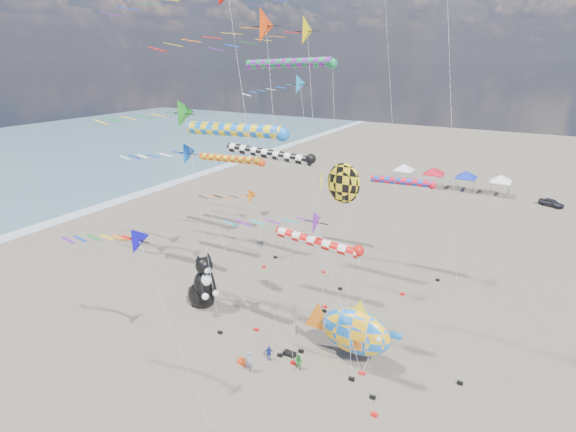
% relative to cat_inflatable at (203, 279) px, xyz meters
% --- Properties ---
extents(delta_kite_0, '(10.37, 1.69, 12.02)m').
position_rel_cat_inflatable_xyz_m(delta_kite_0, '(11.79, -4.84, 8.15)').
color(delta_kite_0, purple).
rests_on(delta_kite_0, ground).
extents(delta_kite_1, '(11.01, 2.08, 23.06)m').
position_rel_cat_inflatable_xyz_m(delta_kite_1, '(6.56, -3.03, 19.05)').
color(delta_kite_1, '#FC430C').
rests_on(delta_kite_1, ground).
extents(delta_kite_3, '(8.81, 1.96, 18.99)m').
position_rel_cat_inflatable_xyz_m(delta_kite_3, '(2.80, 10.79, 15.06)').
color(delta_kite_3, '#1A8FC4').
rests_on(delta_kite_3, ground).
extents(delta_kite_4, '(8.91, 1.71, 7.89)m').
position_rel_cat_inflatable_xyz_m(delta_kite_4, '(-3.01, 8.79, 4.02)').
color(delta_kite_4, orange).
rests_on(delta_kite_4, ground).
extents(delta_kite_6, '(10.27, 1.68, 11.50)m').
position_rel_cat_inflatable_xyz_m(delta_kite_6, '(4.40, -10.87, 7.64)').
color(delta_kite_6, '#0F08BF').
rests_on(delta_kite_6, ground).
extents(delta_kite_7, '(10.70, 2.19, 23.24)m').
position_rel_cat_inflatable_xyz_m(delta_kite_7, '(5.69, 4.86, 19.20)').
color(delta_kite_7, yellow).
rests_on(delta_kite_7, ground).
extents(delta_kite_9, '(11.84, 1.90, 14.51)m').
position_rel_cat_inflatable_xyz_m(delta_kite_9, '(0.19, -0.91, 10.57)').
color(delta_kite_9, blue).
rests_on(delta_kite_9, ground).
extents(delta_kite_10, '(12.59, 2.15, 17.66)m').
position_rel_cat_inflatable_xyz_m(delta_kite_10, '(-1.21, -2.63, 13.62)').
color(delta_kite_10, '#1D9221').
rests_on(delta_kite_10, ground).
extents(windsock_0, '(9.26, 0.82, 13.38)m').
position_rel_cat_inflatable_xyz_m(windsock_0, '(4.53, 4.20, 10.31)').
color(windsock_0, black).
rests_on(windsock_0, ground).
extents(windsock_1, '(9.83, 0.81, 20.24)m').
position_rel_cat_inflatable_xyz_m(windsock_1, '(3.88, 8.44, 17.14)').
color(windsock_1, '#178146').
rests_on(windsock_1, ground).
extents(windsock_2, '(7.38, 0.71, 9.68)m').
position_rel_cat_inflatable_xyz_m(windsock_2, '(12.51, 14.67, 6.65)').
color(windsock_2, red).
rests_on(windsock_2, ground).
extents(windsock_3, '(9.79, 0.82, 10.63)m').
position_rel_cat_inflatable_xyz_m(windsock_3, '(-4.90, 11.39, 7.57)').
color(windsock_3, '#D84312').
rests_on(windsock_3, ground).
extents(windsock_4, '(9.17, 0.92, 16.20)m').
position_rel_cat_inflatable_xyz_m(windsock_4, '(5.51, -1.60, 13.07)').
color(windsock_4, blue).
rests_on(windsock_4, ground).
extents(windsock_5, '(7.08, 0.68, 10.18)m').
position_rel_cat_inflatable_xyz_m(windsock_5, '(12.57, -3.51, 7.16)').
color(windsock_5, red).
rests_on(windsock_5, ground).
extents(angelfish_kite, '(3.74, 3.02, 14.14)m').
position_rel_cat_inflatable_xyz_m(angelfish_kite, '(12.42, -0.60, 10.11)').
color(angelfish_kite, yellow).
rests_on(angelfish_kite, ground).
extents(cat_inflatable, '(4.32, 3.37, 5.22)m').
position_rel_cat_inflatable_xyz_m(cat_inflatable, '(0.00, 0.00, 0.00)').
color(cat_inflatable, black).
rests_on(cat_inflatable, ground).
extents(fish_inflatable, '(6.62, 2.15, 5.03)m').
position_rel_cat_inflatable_xyz_m(fish_inflatable, '(13.95, -0.68, -0.13)').
color(fish_inflatable, blue).
rests_on(fish_inflatable, ground).
extents(person_adult, '(0.69, 0.60, 1.61)m').
position_rel_cat_inflatable_xyz_m(person_adult, '(8.23, -5.23, -1.80)').
color(person_adult, gray).
rests_on(person_adult, ground).
extents(child_green, '(0.64, 0.52, 1.20)m').
position_rel_cat_inflatable_xyz_m(child_green, '(11.05, -3.39, -2.01)').
color(child_green, '#207228').
rests_on(child_green, ground).
extents(child_blue, '(0.71, 0.54, 1.12)m').
position_rel_cat_inflatable_xyz_m(child_blue, '(8.69, -3.47, -2.05)').
color(child_blue, navy).
rests_on(child_blue, ground).
extents(kite_bag_0, '(0.90, 0.44, 0.30)m').
position_rel_cat_inflatable_xyz_m(kite_bag_0, '(15.72, 3.63, -2.46)').
color(kite_bag_0, blue).
rests_on(kite_bag_0, ground).
extents(kite_bag_1, '(0.90, 0.44, 0.30)m').
position_rel_cat_inflatable_xyz_m(kite_bag_1, '(7.44, -4.75, -2.46)').
color(kite_bag_1, red).
rests_on(kite_bag_1, ground).
extents(kite_bag_2, '(0.90, 0.44, 0.30)m').
position_rel_cat_inflatable_xyz_m(kite_bag_2, '(9.74, -2.33, -2.46)').
color(kite_bag_2, black).
rests_on(kite_bag_2, ground).
extents(tent_row, '(19.20, 4.20, 3.80)m').
position_rel_cat_inflatable_xyz_m(tent_row, '(10.94, 48.11, 0.54)').
color(tent_row, white).
rests_on(tent_row, ground).
extents(parked_car, '(3.60, 2.63, 1.14)m').
position_rel_cat_inflatable_xyz_m(parked_car, '(25.59, 46.11, -2.04)').
color(parked_car, '#26262D').
rests_on(parked_car, ground).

